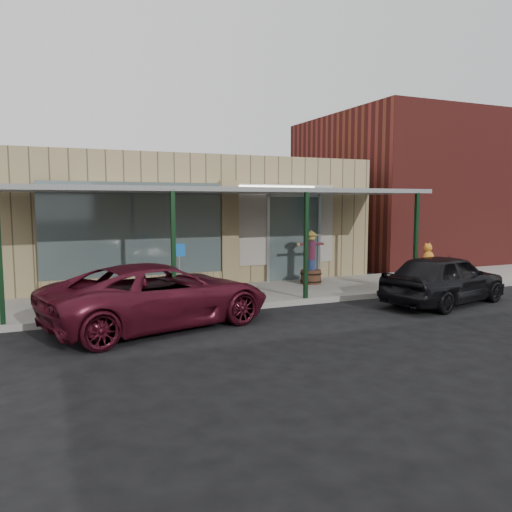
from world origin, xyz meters
name	(u,v)px	position (x,y,z in m)	size (l,w,h in m)	color
ground	(281,329)	(0.00, 0.00, 0.00)	(120.00, 120.00, 0.00)	black
sidewalk	(224,297)	(0.00, 3.60, 0.07)	(40.00, 3.20, 0.15)	gray
storefront	(181,220)	(0.00, 8.16, 2.09)	(12.00, 6.25, 4.20)	#8D7E56
awning	(224,192)	(0.00, 3.56, 3.01)	(12.00, 3.00, 3.04)	slate
block_buildings_near	(224,176)	(2.01, 9.20, 3.77)	(61.00, 8.00, 8.00)	maroon
barrel_scarecrow	(311,266)	(3.14, 4.23, 0.72)	(1.00, 0.84, 1.70)	#553322
barrel_pumpkin	(76,295)	(-3.95, 3.52, 0.42)	(0.78, 0.78, 0.75)	#553322
handicap_sign	(179,265)	(-1.50, 2.79, 1.14)	(0.31, 0.12, 1.53)	gray
parked_sedan	(444,279)	(5.19, 0.64, 0.69)	(4.32, 2.58, 1.59)	black
car_maroon	(160,295)	(-2.33, 1.26, 0.70)	(2.32, 5.03, 1.40)	#4E0F1F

